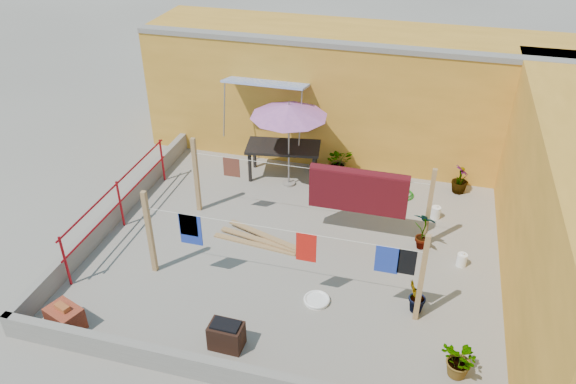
% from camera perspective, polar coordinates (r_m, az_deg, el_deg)
% --- Properties ---
extents(ground, '(80.00, 80.00, 0.00)m').
position_cam_1_polar(ground, '(11.61, 0.94, -5.70)').
color(ground, '#9E998E').
rests_on(ground, ground).
extents(wall_back, '(11.00, 3.27, 3.21)m').
position_cam_1_polar(wall_back, '(14.77, 7.52, 9.90)').
color(wall_back, gold).
rests_on(wall_back, ground).
extents(parapet_front, '(8.30, 0.16, 0.44)m').
position_cam_1_polar(parapet_front, '(8.98, -5.05, -18.13)').
color(parapet_front, gray).
rests_on(parapet_front, ground).
extents(parapet_left, '(0.16, 7.30, 0.44)m').
position_cam_1_polar(parapet_left, '(12.91, -16.89, -1.77)').
color(parapet_left, gray).
rests_on(parapet_left, ground).
extents(red_railing, '(0.05, 4.20, 1.10)m').
position_cam_1_polar(red_railing, '(12.39, -16.78, -0.50)').
color(red_railing, maroon).
rests_on(red_railing, ground).
extents(clothesline_rig, '(5.09, 2.35, 1.80)m').
position_cam_1_polar(clothesline_rig, '(11.33, 6.00, -0.48)').
color(clothesline_rig, tan).
rests_on(clothesline_rig, ground).
extents(patio_umbrella, '(1.98, 1.98, 2.15)m').
position_cam_1_polar(patio_umbrella, '(12.82, 0.08, 8.23)').
color(patio_umbrella, gray).
rests_on(patio_umbrella, ground).
extents(outdoor_table, '(1.89, 1.15, 0.83)m').
position_cam_1_polar(outdoor_table, '(13.70, -0.49, 4.40)').
color(outdoor_table, black).
rests_on(outdoor_table, ground).
extents(brick_stack, '(0.70, 0.60, 0.51)m').
position_cam_1_polar(brick_stack, '(10.49, -21.69, -11.81)').
color(brick_stack, '#A33D25').
rests_on(brick_stack, ground).
extents(lumber_pile, '(1.97, 0.76, 0.12)m').
position_cam_1_polar(lumber_pile, '(11.74, -2.87, -4.88)').
color(lumber_pile, tan).
rests_on(lumber_pile, ground).
extents(brazier, '(0.56, 0.38, 0.50)m').
position_cam_1_polar(brazier, '(9.53, -6.28, -14.27)').
color(brazier, black).
rests_on(brazier, ground).
extents(white_basin, '(0.48, 0.48, 0.08)m').
position_cam_1_polar(white_basin, '(10.38, 2.93, -10.90)').
color(white_basin, white).
rests_on(white_basin, ground).
extents(water_jug_a, '(0.21, 0.21, 0.32)m').
position_cam_1_polar(water_jug_a, '(12.84, 14.78, -2.03)').
color(water_jug_a, white).
rests_on(water_jug_a, ground).
extents(water_jug_b, '(0.20, 0.20, 0.31)m').
position_cam_1_polar(water_jug_b, '(11.60, 17.24, -6.60)').
color(water_jug_b, white).
rests_on(water_jug_b, ground).
extents(green_hose, '(0.56, 0.56, 0.08)m').
position_cam_1_polar(green_hose, '(13.53, 11.51, -0.19)').
color(green_hose, '#176A18').
rests_on(green_hose, ground).
extents(plant_back_a, '(0.84, 0.81, 0.73)m').
position_cam_1_polar(plant_back_a, '(14.00, 5.17, 3.10)').
color(plant_back_a, '#235718').
rests_on(plant_back_a, ground).
extents(plant_back_b, '(0.50, 0.50, 0.70)m').
position_cam_1_polar(plant_back_b, '(13.83, 17.10, 1.24)').
color(plant_back_b, '#235718').
rests_on(plant_back_b, ground).
extents(plant_right_a, '(0.55, 0.46, 0.90)m').
position_cam_1_polar(plant_right_a, '(11.68, 13.65, -3.77)').
color(plant_right_a, '#235718').
rests_on(plant_right_a, ground).
extents(plant_right_b, '(0.45, 0.48, 0.69)m').
position_cam_1_polar(plant_right_b, '(10.22, 12.90, -10.37)').
color(plant_right_b, '#235718').
rests_on(plant_right_b, ground).
extents(plant_right_c, '(0.77, 0.77, 0.65)m').
position_cam_1_polar(plant_right_c, '(9.39, 17.17, -16.08)').
color(plant_right_c, '#235718').
rests_on(plant_right_c, ground).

